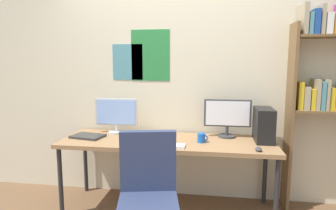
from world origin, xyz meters
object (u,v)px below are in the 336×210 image
desk (167,145)px  mouse_right_side (136,141)px  laptop_closed (88,136)px  office_chair (148,210)px  keyboard_main (164,145)px  monitor_right (227,116)px  mouse_left_side (258,149)px  monitor_left (116,114)px  coffee_mug (202,138)px  pc_tower (264,125)px  bookshelf (331,81)px

desk → mouse_right_side: (-0.29, -0.13, 0.07)m
mouse_right_side → laptop_closed: bearing=168.3°
office_chair → mouse_right_side: 0.80m
keyboard_main → laptop_closed: bearing=165.8°
monitor_right → mouse_left_side: bearing=-60.7°
monitor_right → keyboard_main: size_ratio=1.21×
desk → laptop_closed: size_ratio=6.68×
mouse_right_side → monitor_left: bearing=132.2°
desk → coffee_mug: coffee_mug is taller
monitor_right → coffee_mug: bearing=-135.7°
desk → monitor_right: bearing=19.5°
mouse_left_side → laptop_closed: 1.71m
monitor_left → keyboard_main: size_ratio=1.18×
keyboard_main → office_chair: bearing=-92.4°
office_chair → pc_tower: size_ratio=2.91×
office_chair → mouse_right_side: bearing=111.6°
keyboard_main → monitor_left: bearing=143.6°
monitor_right → desk: bearing=-160.5°
office_chair → laptop_closed: bearing=136.2°
coffee_mug → keyboard_main: bearing=-150.7°
monitor_left → laptop_closed: bearing=-135.9°
desk → monitor_left: size_ratio=4.53×
desk → bookshelf: (1.58, 0.23, 0.65)m
keyboard_main → mouse_left_side: 0.85m
monitor_left → mouse_left_side: (1.45, -0.45, -0.19)m
mouse_left_side → monitor_right: bearing=119.3°
desk → office_chair: office_chair is taller
keyboard_main → bookshelf: bearing=16.2°
pc_tower → office_chair: bearing=-137.3°
pc_tower → mouse_left_side: (-0.09, -0.34, -0.15)m
mouse_right_side → coffee_mug: (0.63, 0.10, 0.03)m
office_chair → mouse_left_side: size_ratio=10.31×
monitor_right → mouse_left_side: size_ratio=5.03×
bookshelf → monitor_right: size_ratio=4.29×
bookshelf → pc_tower: (-0.64, -0.13, -0.43)m
mouse_left_side → laptop_closed: size_ratio=0.30×
desk → pc_tower: (0.95, 0.10, 0.22)m
office_chair → coffee_mug: size_ratio=9.34×
monitor_left → pc_tower: 1.55m
mouse_left_side → coffee_mug: bearing=158.1°
desk → coffee_mug: 0.36m
desk → office_chair: 0.85m
bookshelf → mouse_right_side: 1.99m
desk → laptop_closed: laptop_closed is taller
bookshelf → pc_tower: 0.78m
desk → monitor_right: 0.69m
bookshelf → coffee_mug: size_ratio=19.53×
pc_tower → mouse_right_side: pc_tower is taller
bookshelf → laptop_closed: bearing=-174.2°
desk → bookshelf: bookshelf is taller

